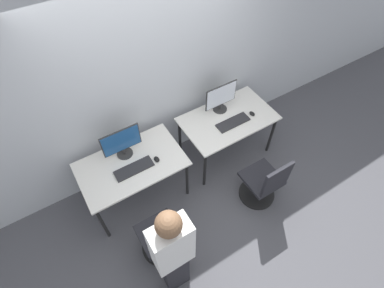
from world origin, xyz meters
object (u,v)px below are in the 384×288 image
keyboard_right (233,122)px  office_chair_right (264,184)px  monitor_left (122,142)px  keyboard_left (134,169)px  person_left (173,253)px  mouse_right (252,114)px  monitor_right (221,97)px  mouse_left (157,159)px  office_chair_left (162,239)px

keyboard_right → office_chair_right: bearing=-93.5°
monitor_left → keyboard_left: bearing=-90.0°
person_left → mouse_right: 2.14m
monitor_left → keyboard_left: size_ratio=1.02×
keyboard_right → monitor_right: bearing=90.0°
keyboard_right → office_chair_right: office_chair_right is taller
monitor_right → person_left: bearing=-137.1°
keyboard_left → person_left: size_ratio=0.28×
keyboard_left → person_left: person_left is taller
keyboard_left → office_chair_right: bearing=-30.5°
monitor_left → monitor_right: same height
monitor_left → mouse_left: 0.45m
mouse_right → monitor_left: bearing=170.5°
mouse_left → office_chair_right: size_ratio=0.10×
monitor_right → office_chair_right: 1.24m
monitor_left → person_left: size_ratio=0.29×
mouse_left → keyboard_right: mouse_left is taller
mouse_right → office_chair_right: bearing=-114.7°
monitor_left → office_chair_left: size_ratio=0.53×
office_chair_left → office_chair_right: 1.44m
office_chair_left → office_chair_right: (1.43, -0.04, 0.00)m
mouse_left → keyboard_left: bearing=175.2°
keyboard_left → monitor_right: size_ratio=0.98×
monitor_left → office_chair_right: size_ratio=0.53×
office_chair_left → monitor_right: bearing=35.2°
person_left → mouse_right: person_left is taller
monitor_left → office_chair_right: monitor_left is taller
keyboard_left → keyboard_right: same height
monitor_right → office_chair_right: (-0.05, -1.08, -0.59)m
keyboard_right → monitor_left: bearing=168.9°
keyboard_right → person_left: bearing=-143.8°
mouse_left → keyboard_right: size_ratio=0.20×
mouse_left → office_chair_left: size_ratio=0.10×
keyboard_right → office_chair_right: 0.88m
mouse_right → keyboard_left: bearing=179.2°
office_chair_left → mouse_right: size_ratio=9.71×
keyboard_right → office_chair_right: size_ratio=0.52×
monitor_left → keyboard_left: monitor_left is taller
mouse_left → office_chair_left: 0.91m
mouse_left → keyboard_right: bearing=0.4°
keyboard_left → office_chair_left: size_ratio=0.52×
monitor_left → monitor_right: bearing=0.9°
mouse_left → office_chair_right: (1.08, -0.78, -0.39)m
mouse_left → person_left: 1.18m
monitor_left → mouse_left: monitor_left is taller
office_chair_left → office_chair_right: size_ratio=1.00×
office_chair_left → mouse_left: bearing=64.2°
keyboard_left → mouse_left: bearing=-4.8°
monitor_left → office_chair_left: (-0.07, -1.02, -0.59)m
mouse_left → office_chair_left: bearing=-115.8°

